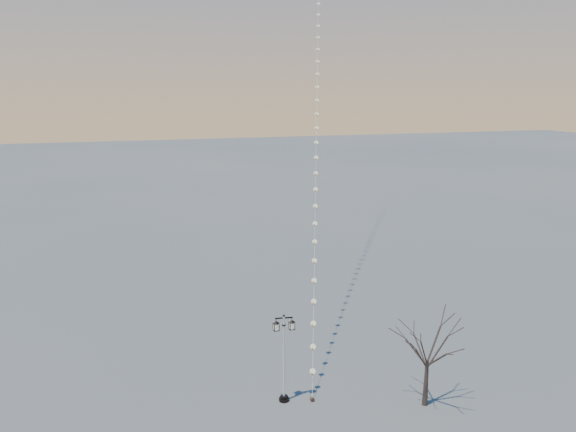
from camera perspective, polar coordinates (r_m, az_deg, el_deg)
name	(u,v)px	position (r m, az deg, el deg)	size (l,w,h in m)	color
ground	(286,420)	(26.88, -0.19, -20.38)	(300.00, 300.00, 0.00)	#525453
street_lamp	(284,354)	(27.00, -0.42, -14.11)	(1.13, 0.50, 4.49)	black
bare_tree	(428,347)	(27.26, 14.34, -13.05)	(2.60, 2.60, 4.32)	#312620
kite_train	(317,61)	(43.28, 3.08, 15.75)	(14.08, 36.52, 34.02)	#38251B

